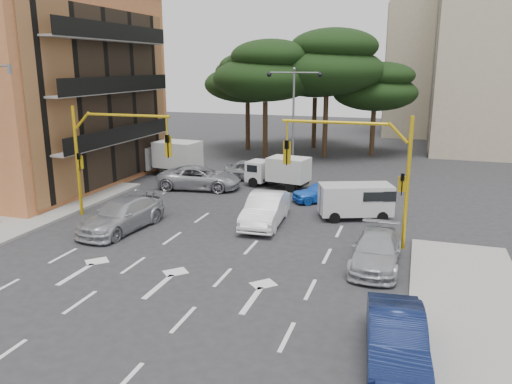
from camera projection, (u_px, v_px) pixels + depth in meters
ground at (211, 243)px, 23.38m from camera, size 120.00×120.00×0.00m
median_strip at (292, 173)px, 38.11m from camera, size 1.40×6.00×0.15m
apartment_orange at (13, 83)px, 34.40m from camera, size 15.19×16.15×13.70m
apartment_beige_far at (459, 63)px, 58.03m from camera, size 16.20×12.15×16.70m
pine_left_near at (266, 71)px, 42.91m from camera, size 9.15×9.15×10.23m
pine_center at (328, 62)px, 43.10m from camera, size 9.98×9.98×11.16m
pine_left_far at (248, 78)px, 47.66m from camera, size 8.32×8.32×9.30m
pine_right at (376, 87)px, 44.27m from camera, size 7.49×7.49×8.37m
pine_back at (316, 70)px, 48.47m from camera, size 9.15×9.15×10.23m
signal_mast_right at (367, 162)px, 22.23m from camera, size 5.79×0.37×6.00m
signal_mast_left at (104, 147)px, 26.28m from camera, size 5.79×0.37×6.00m
street_lamp_center at (294, 102)px, 36.79m from camera, size 4.16×0.36×7.77m
car_white_hatch at (265, 209)px, 25.87m from camera, size 2.04×5.04×1.63m
car_blue_compact at (321, 192)px, 30.29m from camera, size 3.78×3.28×1.23m
car_silver_wagon at (122, 215)px, 25.06m from camera, size 2.74×5.53×1.54m
car_silver_cross_a at (200, 178)px, 33.37m from camera, size 5.80×3.26×1.53m
car_silver_cross_b at (254, 170)px, 35.80m from camera, size 4.35×1.78×1.48m
car_navy_parked at (396, 338)px, 13.82m from camera, size 2.03×4.60×1.47m
car_silver_parked at (376, 250)px, 20.52m from camera, size 1.94×4.73×1.37m
van_white at (355, 201)px, 26.90m from camera, size 4.19×2.98×1.91m
box_truck_a at (167, 158)px, 37.67m from camera, size 5.43×2.70×2.58m
box_truck_b at (278, 172)px, 33.69m from camera, size 4.58×2.57×2.13m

